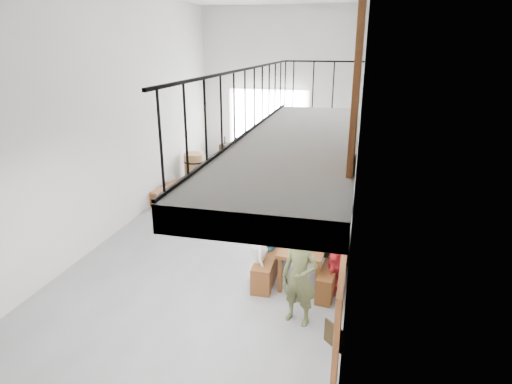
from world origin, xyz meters
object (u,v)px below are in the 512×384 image
(side_bench, at_px, (168,193))
(serving_counter, at_px, (242,157))
(host_standing, at_px, (300,277))
(tasting_table, at_px, (307,239))
(bicycle_near, at_px, (285,161))
(oak_barrel, at_px, (195,169))
(bench_inner, at_px, (271,256))

(side_bench, relative_size, serving_counter, 0.89)
(host_standing, bearing_deg, side_bench, 149.84)
(tasting_table, distance_m, side_bench, 5.51)
(host_standing, height_order, bicycle_near, host_standing)
(oak_barrel, height_order, bicycle_near, oak_barrel)
(tasting_table, height_order, bicycle_near, bicycle_near)
(side_bench, height_order, oak_barrel, oak_barrel)
(bench_inner, xyz_separation_m, oak_barrel, (-3.49, 4.77, 0.25))
(bench_inner, xyz_separation_m, side_bench, (-3.73, 3.23, -0.05))
(tasting_table, height_order, oak_barrel, oak_barrel)
(bench_inner, xyz_separation_m, serving_counter, (-2.53, 6.90, 0.17))
(tasting_table, height_order, host_standing, host_standing)
(serving_counter, distance_m, bicycle_near, 1.62)
(serving_counter, bearing_deg, bench_inner, -61.97)
(oak_barrel, distance_m, host_standing, 7.70)
(serving_counter, distance_m, host_standing, 9.15)
(bench_inner, xyz_separation_m, host_standing, (0.79, -1.62, 0.56))
(host_standing, bearing_deg, serving_counter, 128.11)
(side_bench, bearing_deg, serving_counter, 71.87)
(side_bench, relative_size, host_standing, 0.88)
(host_standing, distance_m, bicycle_near, 8.55)
(bench_inner, height_order, oak_barrel, oak_barrel)
(oak_barrel, bearing_deg, bench_inner, -53.75)
(side_bench, bearing_deg, oak_barrel, 81.37)
(bench_inner, distance_m, side_bench, 4.93)
(serving_counter, bearing_deg, tasting_table, -56.97)
(side_bench, distance_m, oak_barrel, 1.59)
(tasting_table, relative_size, oak_barrel, 1.98)
(side_bench, bearing_deg, bench_inner, -40.86)
(bench_inner, bearing_deg, host_standing, -64.93)
(oak_barrel, relative_size, serving_counter, 0.63)
(side_bench, height_order, bicycle_near, bicycle_near)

